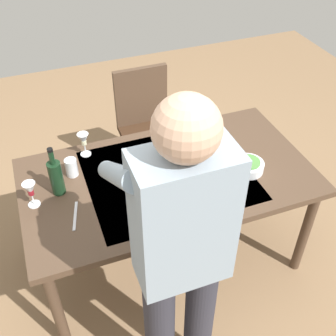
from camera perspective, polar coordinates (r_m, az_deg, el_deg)
The scene contains 14 objects.
ground_plane at distance 2.89m, azimuth 0.00°, elevation -11.77°, with size 6.00×6.00×0.00m, color #846647.
dining_table at distance 2.41m, azimuth 0.00°, elevation -2.15°, with size 1.65×0.91×0.73m.
chair_near at distance 3.14m, azimuth -3.05°, elevation 6.43°, with size 0.40×0.40×0.91m.
person_server at distance 1.67m, azimuth 1.70°, elevation -11.73°, with size 0.42×0.61×1.69m.
wine_bottle at distance 2.26m, azimuth -15.13°, elevation -1.15°, with size 0.07×0.07×0.30m.
wine_glass_left at distance 2.49m, azimuth -11.52°, elevation 3.73°, with size 0.07×0.07×0.15m.
wine_glass_right at distance 2.23m, azimuth -18.41°, elevation -2.93°, with size 0.07×0.07×0.15m.
water_cup_near_left at distance 2.39m, azimuth -13.13°, elevation 0.09°, with size 0.07×0.07×0.11m, color silver.
water_cup_near_right at distance 2.19m, azimuth 9.37°, elevation -4.02°, with size 0.07×0.07×0.09m, color silver.
serving_bowl_pasta at distance 2.16m, azimuth -1.19°, elevation -4.53°, with size 0.30×0.30×0.07m.
side_bowl_salad at distance 2.41m, azimuth 10.96°, elevation 0.32°, with size 0.18×0.18×0.07m.
dinner_plate_near at distance 2.43m, azimuth -2.51°, elevation 0.60°, with size 0.23×0.23×0.01m, color silver.
table_knife at distance 2.18m, azimuth -12.64°, elevation -6.43°, with size 0.01×0.20×0.01m, color silver.
table_fork at distance 2.55m, azimuth 5.90°, elevation 2.65°, with size 0.01×0.18×0.01m, color silver.
Camera 1 is at (0.62, 1.66, 2.29)m, focal length 44.34 mm.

